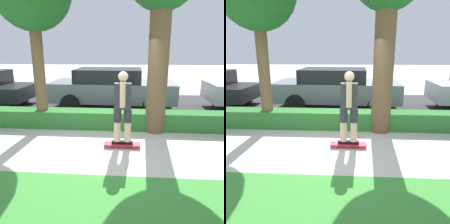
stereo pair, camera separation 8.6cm
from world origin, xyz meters
The scene contains 6 objects.
ground_plane centered at (0.00, 0.00, 0.00)m, with size 60.00×60.00×0.00m, color #BCB7AD.
street_asphalt centered at (0.00, 4.20, 0.00)m, with size 18.56×5.00×0.01m.
hedge_row centered at (0.00, 1.60, 0.26)m, with size 18.56×0.60×0.52m.
skateboard centered at (0.45, 0.26, 0.08)m, with size 0.86×0.24×0.09m.
skater_person centered at (0.45, 0.26, 1.00)m, with size 0.50×0.44×1.70m.
parked_car_middle centered at (-0.07, 3.88, 0.83)m, with size 4.77×2.10×1.55m.
Camera 1 is at (0.57, -4.53, 2.24)m, focal length 35.00 mm.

